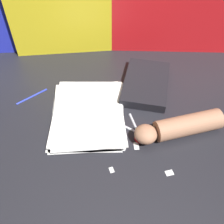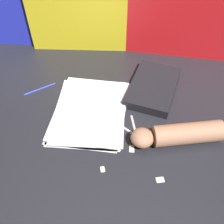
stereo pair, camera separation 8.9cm
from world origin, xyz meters
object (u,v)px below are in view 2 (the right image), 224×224
object	(u,v)px
scissors	(136,135)
hand_forearm	(179,134)
paper_stack	(90,111)
book_closed	(153,87)

from	to	relation	value
scissors	hand_forearm	size ratio (longest dim) A/B	0.45
paper_stack	book_closed	distance (m)	0.27
hand_forearm	scissors	bearing A→B (deg)	179.11
paper_stack	hand_forearm	bearing A→B (deg)	-15.49
book_closed	paper_stack	bearing A→B (deg)	-145.36
book_closed	hand_forearm	world-z (taller)	hand_forearm
scissors	hand_forearm	distance (m)	0.14
book_closed	scissors	distance (m)	0.25
paper_stack	scissors	size ratio (longest dim) A/B	2.49
paper_stack	book_closed	xyz separation A→B (m)	(0.22, 0.16, 0.01)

